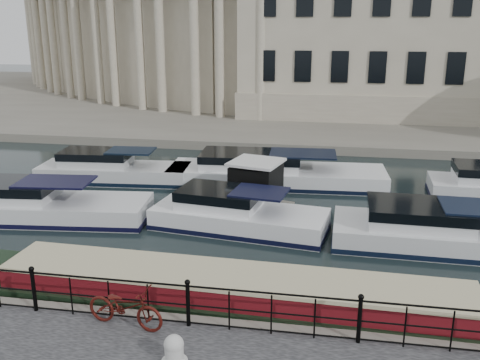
% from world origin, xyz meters
% --- Properties ---
extents(ground_plane, '(160.00, 160.00, 0.00)m').
position_xyz_m(ground_plane, '(0.00, 0.00, 0.00)').
color(ground_plane, black).
rests_on(ground_plane, ground).
extents(far_bank, '(120.00, 42.00, 0.55)m').
position_xyz_m(far_bank, '(0.00, 39.00, 0.28)').
color(far_bank, '#6B665B').
rests_on(far_bank, ground_plane).
extents(railing, '(24.14, 0.14, 1.22)m').
position_xyz_m(railing, '(0.00, -2.25, 1.20)').
color(railing, black).
rests_on(railing, near_quay).
extents(civic_building, '(53.55, 31.84, 16.85)m').
position_xyz_m(civic_building, '(-1.00, 34.71, 7.04)').
color(civic_building, '#ADA38C').
rests_on(civic_building, far_bank).
extents(bicycle, '(2.09, 1.04, 1.05)m').
position_xyz_m(bicycle, '(-1.47, -2.54, 1.08)').
color(bicycle, '#46110C').
rests_on(bicycle, near_quay).
extents(mooring_bollard, '(0.57, 0.57, 0.64)m').
position_xyz_m(mooring_bollard, '(0.08, -3.70, 0.85)').
color(mooring_bollard, beige).
rests_on(mooring_bollard, near_quay).
extents(narrowboat, '(15.77, 2.56, 1.57)m').
position_xyz_m(narrowboat, '(0.74, -0.65, 0.37)').
color(narrowboat, black).
rests_on(narrowboat, ground_plane).
extents(harbour_hut, '(3.15, 2.82, 2.17)m').
position_xyz_m(harbour_hut, '(0.14, 7.84, 0.95)').
color(harbour_hut, '#6B665B').
rests_on(harbour_hut, ground_plane).
extents(cabin_cruisers, '(27.76, 10.07, 1.99)m').
position_xyz_m(cabin_cruisers, '(-0.13, 8.30, 0.37)').
color(cabin_cruisers, silver).
rests_on(cabin_cruisers, ground_plane).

